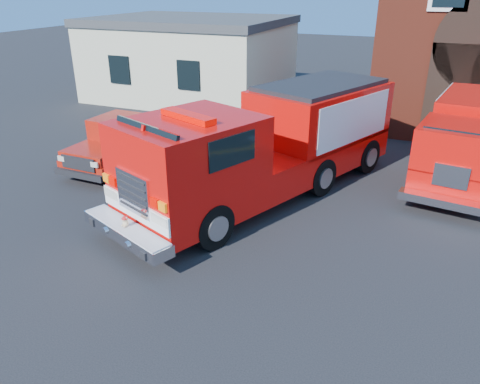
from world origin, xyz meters
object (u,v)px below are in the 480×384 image
at_px(secondary_truck, 470,135).
at_px(pickup_truck, 128,140).
at_px(fire_engine, 270,144).
at_px(side_building, 191,57).

bearing_deg(secondary_truck, pickup_truck, -162.72).
relative_size(fire_engine, secondary_truck, 1.30).
relative_size(side_building, pickup_truck, 1.90).
xyz_separation_m(side_building, fire_engine, (8.74, -11.26, -0.56)).
height_order(side_building, secondary_truck, side_building).
bearing_deg(side_building, pickup_truck, -74.20).
height_order(side_building, pickup_truck, side_building).
distance_m(side_building, fire_engine, 14.27).
bearing_deg(pickup_truck, fire_engine, -6.89).
bearing_deg(side_building, fire_engine, -52.18).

